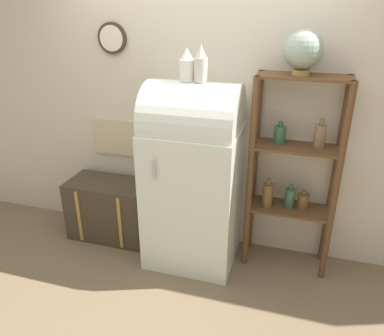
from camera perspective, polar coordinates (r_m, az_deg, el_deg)
name	(u,v)px	position (r m, az deg, el deg)	size (l,w,h in m)	color
ground_plane	(186,270)	(3.37, -0.95, -15.22)	(12.00, 12.00, 0.00)	#7A664C
wall_back	(204,101)	(3.26, 1.88, 10.12)	(7.00, 0.09, 2.70)	beige
refrigerator	(193,174)	(3.12, 0.19, -0.87)	(0.75, 0.68, 1.58)	silver
suitcase_trunk	(110,209)	(3.74, -12.40, -6.15)	(0.77, 0.42, 0.58)	#423828
shelf_unit	(293,167)	(3.11, 15.17, 0.17)	(0.70, 0.31, 1.64)	brown
globe	(303,50)	(2.88, 16.60, 16.82)	(0.27, 0.27, 0.31)	#AD8942
vase_left	(187,66)	(2.89, -0.80, 15.32)	(0.11, 0.11, 0.24)	white
vase_center	(201,65)	(2.84, 1.36, 15.45)	(0.10, 0.10, 0.27)	beige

